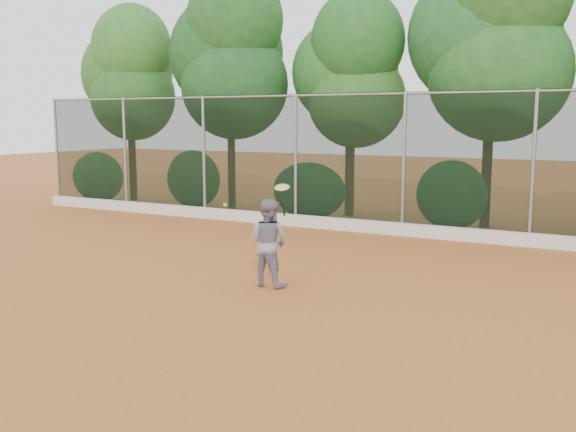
% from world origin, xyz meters
% --- Properties ---
extents(ground, '(80.00, 80.00, 0.00)m').
position_xyz_m(ground, '(0.00, 0.00, 0.00)').
color(ground, '#B2602A').
rests_on(ground, ground).
extents(concrete_curb, '(24.00, 0.20, 0.30)m').
position_xyz_m(concrete_curb, '(0.00, 6.82, 0.15)').
color(concrete_curb, silver).
rests_on(concrete_curb, ground).
extents(tennis_player, '(0.76, 0.61, 1.50)m').
position_xyz_m(tennis_player, '(-0.42, 1.07, 0.75)').
color(tennis_player, gray).
rests_on(tennis_player, ground).
extents(chainlink_fence, '(24.09, 0.09, 3.50)m').
position_xyz_m(chainlink_fence, '(-0.00, 7.00, 1.86)').
color(chainlink_fence, black).
rests_on(chainlink_fence, ground).
extents(foliage_backdrop, '(23.70, 3.63, 7.55)m').
position_xyz_m(foliage_backdrop, '(-0.55, 8.98, 4.40)').
color(foliage_backdrop, '#452B1A').
rests_on(foliage_backdrop, ground).
extents(tennis_racket, '(0.37, 0.36, 0.56)m').
position_xyz_m(tennis_racket, '(-0.12, 1.02, 1.68)').
color(tennis_racket, black).
rests_on(tennis_racket, ground).
extents(tennis_ball_in_flight, '(0.07, 0.07, 0.07)m').
position_xyz_m(tennis_ball_in_flight, '(-1.33, 1.12, 1.34)').
color(tennis_ball_in_flight, yellow).
rests_on(tennis_ball_in_flight, ground).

